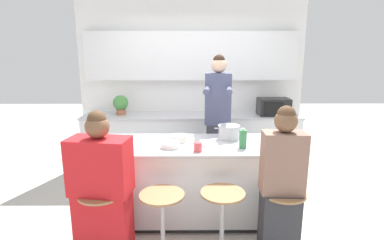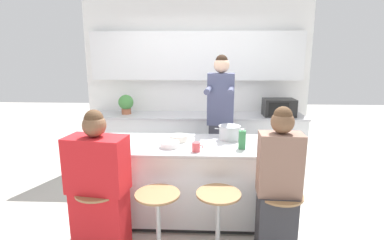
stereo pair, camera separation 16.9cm
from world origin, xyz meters
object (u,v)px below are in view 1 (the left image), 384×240
bar_stool_leftmost (103,220)px  potted_plant (121,104)px  cooking_pot (229,132)px  coffee_cup_near (198,147)px  microwave (273,107)px  person_cooking (218,123)px  juice_carton (243,139)px  bar_stool_center_right (222,218)px  kitchen_island (192,180)px  person_seated_near (281,189)px  fruit_bowl (171,145)px  person_wrapped_blanket (102,191)px  bar_stool_center_left (162,221)px  bar_stool_rightmost (281,218)px

bar_stool_leftmost → potted_plant: bearing=97.5°
cooking_pot → coffee_cup_near: bearing=-129.2°
microwave → coffee_cup_near: bearing=-126.3°
bar_stool_leftmost → potted_plant: 2.27m
bar_stool_leftmost → person_cooking: (1.18, 1.43, 0.57)m
juice_carton → bar_stool_center_right: bearing=-116.2°
kitchen_island → juice_carton: size_ratio=9.70×
person_seated_near → potted_plant: 2.89m
coffee_cup_near → kitchen_island: bearing=101.9°
fruit_bowl → person_wrapped_blanket: bearing=-137.0°
person_wrapped_blanket → fruit_bowl: person_wrapped_blanket is taller
bar_stool_leftmost → person_seated_near: bearing=0.4°
bar_stool_center_right → juice_carton: bearing=63.8°
person_wrapped_blanket → person_seated_near: person_seated_near is taller
bar_stool_center_left → potted_plant: bearing=111.1°
microwave → bar_stool_leftmost: bearing=-135.2°
person_cooking → microwave: person_cooking is taller
kitchen_island → bar_stool_center_right: bearing=-68.3°
coffee_cup_near → juice_carton: 0.49m
kitchen_island → bar_stool_leftmost: (-0.83, -0.71, -0.08)m
kitchen_island → potted_plant: size_ratio=6.73×
kitchen_island → microwave: size_ratio=4.35×
person_seated_near → bar_stool_leftmost: bearing=-177.3°
bar_stool_leftmost → potted_plant: (-0.28, 2.13, 0.72)m
bar_stool_leftmost → bar_stool_center_left: same height
fruit_bowl → microwave: microwave is taller
bar_stool_center_right → person_cooking: size_ratio=0.34×
microwave → bar_stool_center_right: bearing=-115.8°
cooking_pot → juice_carton: juice_carton is taller
kitchen_island → person_seated_near: bearing=-40.8°
cooking_pot → fruit_bowl: size_ratio=1.64×
bar_stool_center_left → bar_stool_center_right: bearing=3.5°
kitchen_island → person_wrapped_blanket: bearing=-139.8°
person_cooking → microwave: (0.93, 0.66, 0.11)m
bar_stool_leftmost → person_wrapped_blanket: size_ratio=0.46×
person_cooking → person_wrapped_blanket: 1.86m
bar_stool_center_left → juice_carton: size_ratio=2.98×
bar_stool_center_left → bar_stool_center_right: 0.55m
fruit_bowl → bar_stool_rightmost: bearing=-27.6°
cooking_pot → microwave: bearing=54.9°
bar_stool_center_left → juice_carton: 1.16m
bar_stool_center_left → cooking_pot: cooking_pot is taller
juice_carton → fruit_bowl: bearing=178.5°
cooking_pot → potted_plant: size_ratio=1.12×
juice_carton → person_wrapped_blanket: bearing=-158.7°
person_wrapped_blanket → bar_stool_center_right: bearing=8.2°
bar_stool_rightmost → coffee_cup_near: 1.04m
person_wrapped_blanket → person_cooking: bearing=58.6°
cooking_pot → potted_plant: bearing=141.1°
bar_stool_center_left → bar_stool_rightmost: size_ratio=1.00×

